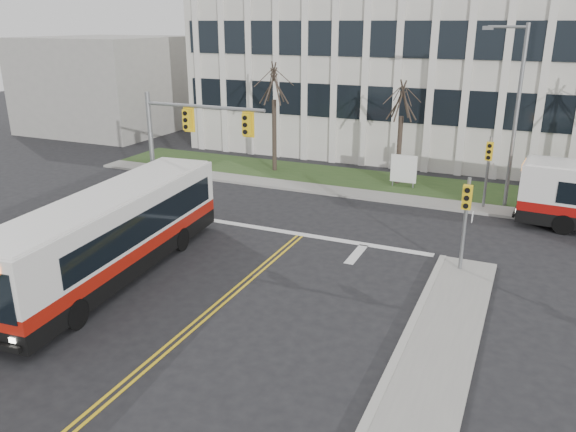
# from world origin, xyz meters

# --- Properties ---
(ground) EXTENTS (120.00, 120.00, 0.00)m
(ground) POSITION_xyz_m (0.00, 0.00, 0.00)
(ground) COLOR black
(ground) RESTS_ON ground
(sidewalk_cross) EXTENTS (44.00, 1.60, 0.14)m
(sidewalk_cross) POSITION_xyz_m (5.00, 15.20, 0.07)
(sidewalk_cross) COLOR #9E9B93
(sidewalk_cross) RESTS_ON ground
(building_lawn) EXTENTS (44.00, 5.00, 0.12)m
(building_lawn) POSITION_xyz_m (5.00, 18.00, 0.06)
(building_lawn) COLOR #2B481F
(building_lawn) RESTS_ON ground
(office_building) EXTENTS (40.00, 16.00, 12.00)m
(office_building) POSITION_xyz_m (5.00, 30.00, 6.00)
(office_building) COLOR silver
(office_building) RESTS_ON ground
(building_annex) EXTENTS (12.00, 12.00, 8.00)m
(building_annex) POSITION_xyz_m (-26.00, 26.00, 4.00)
(building_annex) COLOR #9E9B93
(building_annex) RESTS_ON ground
(mast_arm_signal) EXTENTS (6.11, 0.38, 6.20)m
(mast_arm_signal) POSITION_xyz_m (-5.62, 7.16, 4.26)
(mast_arm_signal) COLOR slate
(mast_arm_signal) RESTS_ON ground
(signal_pole_near) EXTENTS (0.34, 0.39, 3.80)m
(signal_pole_near) POSITION_xyz_m (7.20, 6.90, 2.50)
(signal_pole_near) COLOR slate
(signal_pole_near) RESTS_ON ground
(signal_pole_far) EXTENTS (0.34, 0.39, 3.80)m
(signal_pole_far) POSITION_xyz_m (7.20, 15.40, 2.50)
(signal_pole_far) COLOR slate
(signal_pole_far) RESTS_ON ground
(streetlight) EXTENTS (2.15, 0.25, 9.20)m
(streetlight) POSITION_xyz_m (8.03, 16.20, 5.19)
(streetlight) COLOR slate
(streetlight) RESTS_ON ground
(directory_sign) EXTENTS (1.50, 0.12, 2.00)m
(directory_sign) POSITION_xyz_m (2.50, 17.50, 1.17)
(directory_sign) COLOR slate
(directory_sign) RESTS_ON ground
(tree_left) EXTENTS (1.80, 1.80, 7.70)m
(tree_left) POSITION_xyz_m (-6.00, 18.00, 5.51)
(tree_left) COLOR #42352B
(tree_left) RESTS_ON ground
(tree_mid) EXTENTS (1.80, 1.80, 6.82)m
(tree_mid) POSITION_xyz_m (2.00, 18.20, 4.88)
(tree_mid) COLOR #42352B
(tree_mid) RESTS_ON ground
(bus_main) EXTENTS (3.72, 12.17, 3.19)m
(bus_main) POSITION_xyz_m (-4.87, 1.30, 1.60)
(bus_main) COLOR silver
(bus_main) RESTS_ON ground
(newspaper_box_red) EXTENTS (0.60, 0.56, 0.95)m
(newspaper_box_red) POSITION_xyz_m (-6.80, -0.86, 0.47)
(newspaper_box_red) COLOR maroon
(newspaper_box_red) RESTS_ON ground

